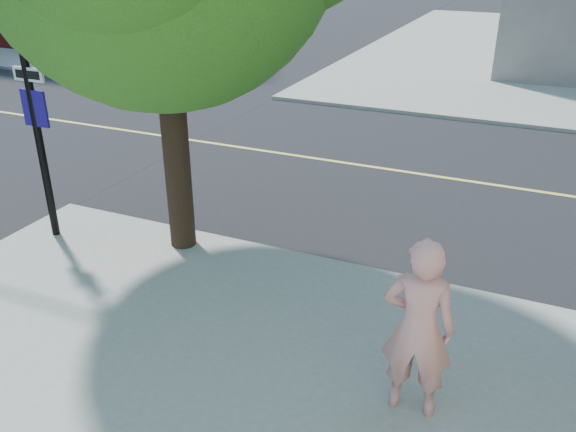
% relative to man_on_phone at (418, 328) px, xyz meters
% --- Properties ---
extents(ground, '(140.00, 140.00, 0.00)m').
position_rel_man_on_phone_xyz_m(ground, '(-6.18, 2.72, -1.15)').
color(ground, black).
rests_on(ground, ground).
extents(road_ew, '(140.00, 9.00, 0.01)m').
position_rel_man_on_phone_xyz_m(road_ew, '(-6.18, 7.22, -1.14)').
color(road_ew, black).
rests_on(road_ew, ground).
extents(sidewalk_nw, '(26.00, 25.00, 0.12)m').
position_rel_man_on_phone_xyz_m(sidewalk_nw, '(-29.18, 24.22, -1.09)').
color(sidewalk_nw, gray).
rests_on(sidewalk_nw, ground).
extents(man_on_phone, '(0.78, 0.55, 2.05)m').
position_rel_man_on_phone_xyz_m(man_on_phone, '(0.00, 0.00, 0.00)').
color(man_on_phone, pink).
rests_on(man_on_phone, sidewalk_se).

